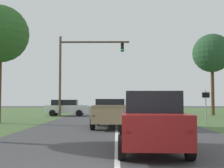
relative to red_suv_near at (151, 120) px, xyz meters
The scene contains 9 objects.
ground_plane 9.24m from the red_suv_near, 97.24° to the left, with size 120.00×120.00×0.00m, color #424244.
lane_centre_stripe 2.45m from the red_suv_near, 121.39° to the right, with size 0.16×42.35×0.01m, color white.
red_suv_near is the anchor object (origin of this frame).
pickup_truck_lead 8.35m from the red_suv_near, 100.37° to the left, with size 2.34×5.05×1.78m.
traffic_light 21.37m from the red_suv_near, 104.50° to the left, with size 7.35×0.40×8.37m.
keep_moving_sign 12.19m from the red_suv_near, 64.51° to the left, with size 0.60×0.09×2.42m.
oak_tree_right 25.39m from the red_suv_near, 67.06° to the left, with size 4.31×4.31×9.14m.
crossing_suv_far 22.42m from the red_suv_near, 106.95° to the left, with size 4.53×2.11×1.73m.
extra_tree_1 15.97m from the red_suv_near, 130.95° to the left, with size 4.24×4.24×8.76m.
Camera 1 is at (-0.03, -6.91, 1.73)m, focal length 46.79 mm.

